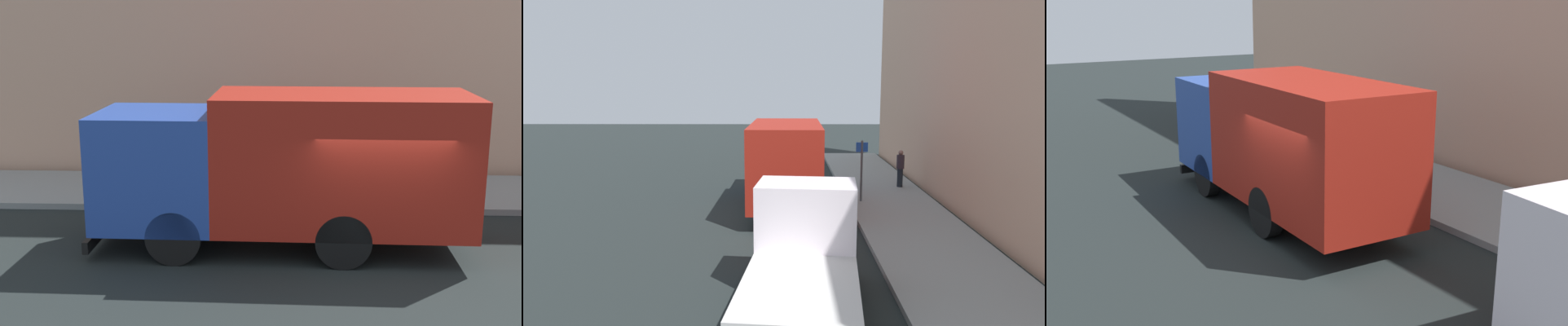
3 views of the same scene
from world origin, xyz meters
TOP-DOWN VIEW (x-y plane):
  - ground at (0.00, 0.00)m, footprint 80.00×80.00m
  - sidewalk at (4.66, 0.00)m, footprint 3.33×30.00m
  - large_utility_truck at (0.69, 1.76)m, footprint 2.48×7.53m
  - pedestrian_walking at (5.55, 4.56)m, footprint 0.34×0.34m
  - street_sign_post at (3.50, 1.92)m, footprint 0.44×0.08m

SIDE VIEW (x-z plane):
  - ground at x=0.00m, z-range 0.00..0.00m
  - sidewalk at x=4.66m, z-range 0.00..0.15m
  - pedestrian_walking at x=5.55m, z-range 0.20..1.78m
  - street_sign_post at x=3.50m, z-range 0.37..2.67m
  - large_utility_truck at x=0.69m, z-range 0.17..3.35m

